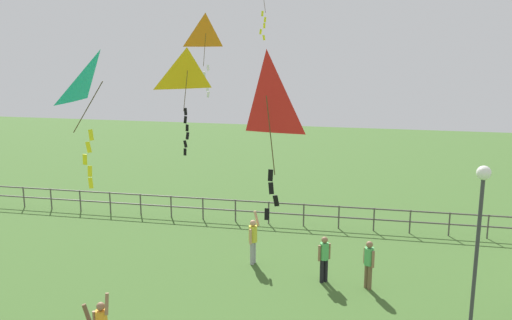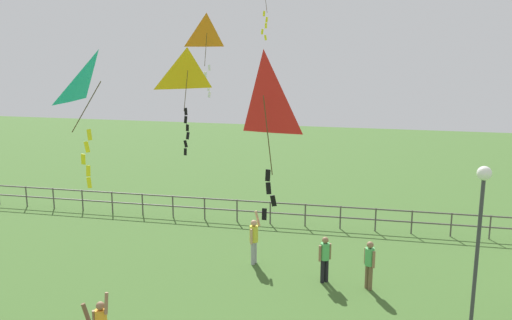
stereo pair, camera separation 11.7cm
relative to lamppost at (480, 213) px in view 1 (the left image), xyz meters
name	(u,v)px [view 1 (the left image)]	position (x,y,z in m)	size (l,w,h in m)	color
lamppost	(480,213)	(0.00, 0.00, 0.00)	(0.36, 0.36, 4.45)	#38383D
person_0	(369,261)	(-2.66, 2.06, -2.36)	(0.33, 0.37, 1.53)	brown
person_1	(253,238)	(-6.51, 3.22, -2.32)	(0.35, 0.47, 1.82)	#99999E
person_2	(324,256)	(-4.02, 2.24, -2.37)	(0.37, 0.32, 1.50)	black
kite_0	(206,36)	(-8.06, 3.34, 4.33)	(1.16, 1.17, 2.63)	orange
kite_4	(102,87)	(-7.38, -5.22, 3.46)	(0.94, 0.89, 2.40)	#19B2B2
kite_6	(267,101)	(-4.37, -5.70, 3.33)	(0.80, 0.71, 2.76)	red
kite_7	(187,74)	(-7.51, -0.21, 3.36)	(1.22, 1.06, 2.86)	yellow
waterfront_railing	(287,210)	(-6.00, 7.41, -2.61)	(36.01, 0.06, 0.95)	#4C4742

